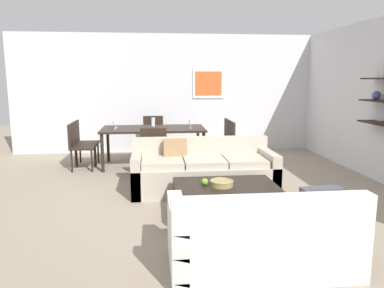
% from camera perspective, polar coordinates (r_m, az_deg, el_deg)
% --- Properties ---
extents(ground_plane, '(18.00, 18.00, 0.00)m').
position_cam_1_polar(ground_plane, '(5.47, 1.81, -8.10)').
color(ground_plane, gray).
extents(back_wall_unit, '(8.40, 0.09, 2.70)m').
position_cam_1_polar(back_wall_unit, '(8.74, 0.67, 7.77)').
color(back_wall_unit, silver).
rests_on(back_wall_unit, ground).
extents(right_wall_shelf_unit, '(0.34, 8.20, 2.70)m').
position_cam_1_polar(right_wall_shelf_unit, '(6.86, 27.19, 6.01)').
color(right_wall_shelf_unit, silver).
rests_on(right_wall_shelf_unit, ground).
extents(sofa_beige, '(2.16, 0.90, 0.78)m').
position_cam_1_polar(sofa_beige, '(5.71, 1.69, -4.26)').
color(sofa_beige, '#B2A893').
rests_on(sofa_beige, ground).
extents(loveseat_white, '(1.65, 0.90, 0.78)m').
position_cam_1_polar(loveseat_white, '(3.53, 10.59, -13.69)').
color(loveseat_white, white).
rests_on(loveseat_white, ground).
extents(coffee_table, '(1.29, 1.04, 0.38)m').
position_cam_1_polar(coffee_table, '(4.71, 5.36, -8.75)').
color(coffee_table, black).
rests_on(coffee_table, ground).
extents(decorative_bowl, '(0.29, 0.29, 0.08)m').
position_cam_1_polar(decorative_bowl, '(4.65, 4.57, -5.98)').
color(decorative_bowl, '#99844C').
rests_on(decorative_bowl, coffee_table).
extents(apple_on_coffee_table, '(0.09, 0.09, 0.09)m').
position_cam_1_polar(apple_on_coffee_table, '(4.67, 1.97, -5.84)').
color(apple_on_coffee_table, '#669E2D').
rests_on(apple_on_coffee_table, coffee_table).
extents(dining_table, '(1.99, 1.01, 0.75)m').
position_cam_1_polar(dining_table, '(7.29, -5.96, 2.00)').
color(dining_table, black).
rests_on(dining_table, ground).
extents(dining_chair_right_near, '(0.44, 0.44, 0.88)m').
position_cam_1_polar(dining_chair_right_near, '(7.23, 5.24, 0.48)').
color(dining_chair_right_near, black).
rests_on(dining_chair_right_near, ground).
extents(dining_chair_right_far, '(0.44, 0.44, 0.88)m').
position_cam_1_polar(dining_chair_right_far, '(7.67, 4.58, 1.04)').
color(dining_chair_right_far, black).
rests_on(dining_chair_right_far, ground).
extents(dining_chair_left_near, '(0.44, 0.44, 0.88)m').
position_cam_1_polar(dining_chair_left_near, '(7.23, -17.10, 0.07)').
color(dining_chair_left_near, black).
rests_on(dining_chair_left_near, ground).
extents(dining_chair_foot, '(0.44, 0.44, 0.88)m').
position_cam_1_polar(dining_chair_foot, '(6.42, -5.91, -0.76)').
color(dining_chair_foot, black).
rests_on(dining_chair_foot, ground).
extents(dining_chair_head, '(0.44, 0.44, 0.88)m').
position_cam_1_polar(dining_chair_head, '(8.22, -5.96, 1.63)').
color(dining_chair_head, black).
rests_on(dining_chair_head, ground).
extents(dining_chair_left_far, '(0.44, 0.44, 0.88)m').
position_cam_1_polar(dining_chair_left_far, '(7.67, -16.47, 0.66)').
color(dining_chair_left_far, black).
rests_on(dining_chair_left_far, ground).
extents(wine_glass_foot, '(0.07, 0.07, 0.16)m').
position_cam_1_polar(wine_glass_foot, '(6.82, -5.98, 2.97)').
color(wine_glass_foot, silver).
rests_on(wine_glass_foot, dining_table).
extents(wine_glass_right_near, '(0.07, 0.07, 0.16)m').
position_cam_1_polar(wine_glass_right_near, '(7.18, -0.20, 3.33)').
color(wine_glass_right_near, silver).
rests_on(wine_glass_right_near, dining_table).
extents(wine_glass_head, '(0.08, 0.08, 0.15)m').
position_cam_1_polar(wine_glass_head, '(7.71, -6.00, 3.69)').
color(wine_glass_head, silver).
rests_on(wine_glass_head, dining_table).
extents(wine_glass_left_far, '(0.08, 0.08, 0.14)m').
position_cam_1_polar(wine_glass_left_far, '(7.43, -11.58, 3.27)').
color(wine_glass_left_far, silver).
rests_on(wine_glass_left_far, dining_table).
extents(wine_glass_left_near, '(0.07, 0.07, 0.16)m').
position_cam_1_polar(wine_glass_left_near, '(7.18, -11.77, 3.15)').
color(wine_glass_left_near, silver).
rests_on(wine_glass_left_near, dining_table).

